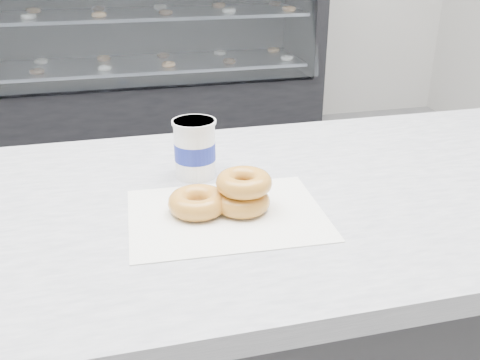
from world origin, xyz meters
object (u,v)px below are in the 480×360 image
(display_case, at_px, (136,78))
(coffee_cup, at_px, (195,148))
(donut_stack, at_px, (243,192))
(donut_single, at_px, (198,202))

(display_case, bearing_deg, coffee_cup, -90.76)
(donut_stack, relative_size, coffee_cup, 1.03)
(donut_single, bearing_deg, donut_stack, -8.04)
(display_case, distance_m, coffee_cup, 2.65)
(display_case, relative_size, coffee_cup, 20.33)
(donut_stack, height_order, coffee_cup, coffee_cup)
(donut_stack, distance_m, coffee_cup, 0.18)
(donut_stack, bearing_deg, coffee_cup, 107.86)
(display_case, xyz_separation_m, donut_stack, (0.02, -2.78, 0.45))
(display_case, bearing_deg, donut_stack, -89.57)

